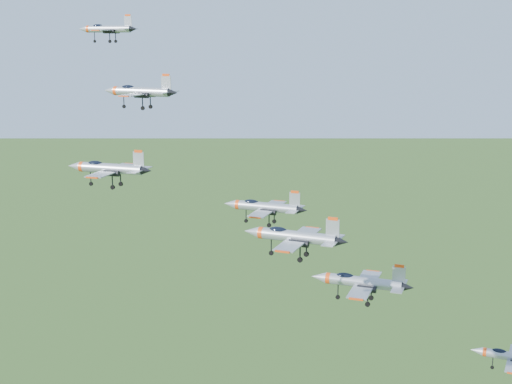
% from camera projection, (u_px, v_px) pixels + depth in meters
% --- Properties ---
extents(jet_lead, '(10.51, 8.64, 2.81)m').
position_uv_depth(jet_lead, '(107.00, 29.00, 113.56)').
color(jet_lead, '#989CA3').
extents(jet_left_high, '(12.45, 10.27, 3.33)m').
position_uv_depth(jet_left_high, '(139.00, 91.00, 104.30)').
color(jet_left_high, '#989CA3').
extents(jet_right_high, '(11.76, 9.68, 3.15)m').
position_uv_depth(jet_right_high, '(108.00, 168.00, 89.27)').
color(jet_right_high, '#989CA3').
extents(jet_left_low, '(12.96, 10.65, 3.47)m').
position_uv_depth(jet_left_low, '(264.00, 207.00, 104.32)').
color(jet_left_low, '#989CA3').
extents(jet_right_low, '(13.17, 10.87, 3.52)m').
position_uv_depth(jet_right_low, '(294.00, 236.00, 84.64)').
color(jet_right_low, '#989CA3').
extents(jet_trail, '(13.46, 11.04, 3.61)m').
position_uv_depth(jet_trail, '(360.00, 282.00, 92.24)').
color(jet_trail, '#989CA3').
extents(jet_extra, '(12.39, 10.27, 3.31)m').
position_uv_depth(jet_extra, '(512.00, 356.00, 105.64)').
color(jet_extra, '#989CA3').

